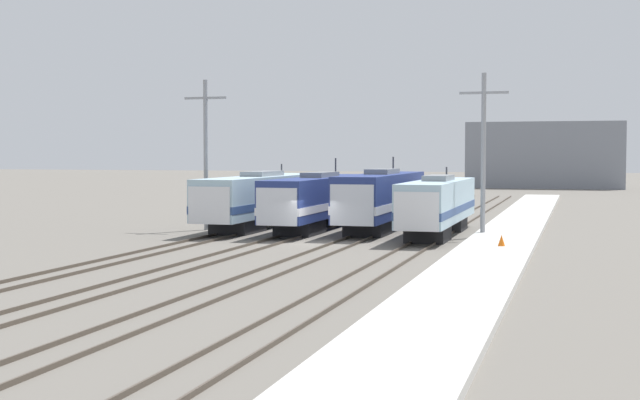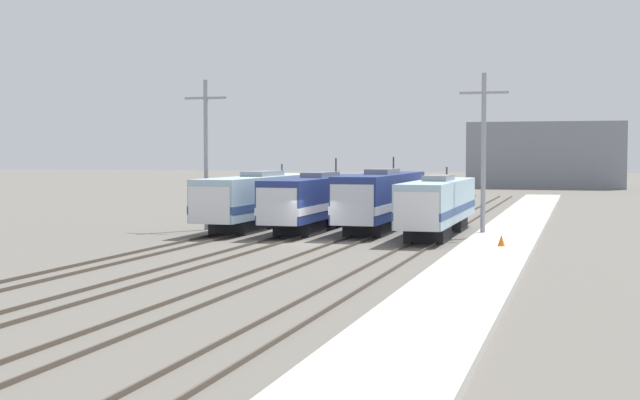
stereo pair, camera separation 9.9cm
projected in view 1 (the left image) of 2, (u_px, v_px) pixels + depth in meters
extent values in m
plane|color=#666059|center=(310.00, 243.00, 52.93)|extent=(400.00, 400.00, 0.00)
cube|color=#4C4238|center=(197.00, 238.00, 54.97)|extent=(0.07, 120.00, 0.15)
cube|color=#4C4238|center=(219.00, 239.00, 54.57)|extent=(0.07, 120.00, 0.15)
cube|color=#4C4238|center=(264.00, 240.00, 53.74)|extent=(0.07, 120.00, 0.15)
cube|color=#4C4238|center=(287.00, 241.00, 53.34)|extent=(0.07, 120.00, 0.15)
cube|color=#4C4238|center=(334.00, 242.00, 52.51)|extent=(0.07, 120.00, 0.15)
cube|color=#4C4238|center=(358.00, 243.00, 52.10)|extent=(0.07, 120.00, 0.15)
cube|color=#4C4238|center=(407.00, 245.00, 51.28)|extent=(0.07, 120.00, 0.15)
cube|color=#4C4238|center=(432.00, 245.00, 50.87)|extent=(0.07, 120.00, 0.15)
cube|color=#232326|center=(238.00, 226.00, 59.60)|extent=(2.56, 4.23, 0.95)
cube|color=#232326|center=(284.00, 216.00, 68.80)|extent=(2.56, 4.23, 0.95)
cube|color=#9EBCCC|center=(263.00, 195.00, 64.10)|extent=(3.01, 19.21, 2.74)
cube|color=navy|center=(263.00, 203.00, 64.13)|extent=(3.05, 19.25, 0.49)
cube|color=silver|center=(215.00, 205.00, 55.82)|extent=(2.77, 2.10, 2.33)
cube|color=black|center=(209.00, 197.00, 54.87)|extent=(2.35, 0.08, 0.65)
cube|color=gray|center=(263.00, 174.00, 64.02)|extent=(1.65, 4.80, 0.35)
cylinder|color=#38383D|center=(282.00, 169.00, 68.06)|extent=(0.12, 0.12, 0.82)
cube|color=black|center=(300.00, 227.00, 58.28)|extent=(2.40, 4.11, 0.95)
cube|color=black|center=(338.00, 217.00, 67.22)|extent=(2.40, 4.11, 0.95)
cube|color=navy|center=(320.00, 196.00, 62.65)|extent=(2.82, 18.67, 2.70)
cube|color=silver|center=(320.00, 204.00, 62.68)|extent=(2.86, 18.71, 0.49)
cube|color=silver|center=(282.00, 206.00, 54.60)|extent=(2.60, 2.04, 2.30)
cube|color=black|center=(277.00, 198.00, 53.67)|extent=(2.21, 0.08, 0.64)
cube|color=slate|center=(320.00, 175.00, 62.57)|extent=(1.55, 4.67, 0.35)
cylinder|color=#38383D|center=(336.00, 167.00, 66.48)|extent=(0.12, 0.12, 1.31)
cube|color=black|center=(368.00, 228.00, 57.79)|extent=(2.50, 3.74, 0.95)
cube|color=black|center=(394.00, 219.00, 65.92)|extent=(2.50, 3.74, 0.95)
cube|color=navy|center=(382.00, 195.00, 61.75)|extent=(2.94, 16.98, 2.95)
cube|color=silver|center=(382.00, 204.00, 61.78)|extent=(2.98, 17.02, 0.53)
cube|color=silver|center=(356.00, 204.00, 54.69)|extent=(2.71, 2.42, 2.50)
cube|color=black|center=(352.00, 196.00, 53.58)|extent=(2.30, 0.08, 0.70)
cube|color=slate|center=(382.00, 171.00, 61.67)|extent=(1.62, 4.25, 0.35)
cylinder|color=#38383D|center=(393.00, 165.00, 65.22)|extent=(0.12, 0.12, 1.17)
cube|color=#232326|center=(428.00, 234.00, 53.85)|extent=(2.37, 3.54, 0.95)
cube|color=#232326|center=(447.00, 223.00, 61.57)|extent=(2.37, 3.54, 0.95)
cube|color=#9EBCCC|center=(438.00, 201.00, 57.61)|extent=(2.79, 16.11, 2.61)
cube|color=navy|center=(438.00, 209.00, 57.64)|extent=(2.83, 16.15, 0.47)
cube|color=silver|center=(420.00, 210.00, 50.94)|extent=(2.57, 2.36, 2.22)
cube|color=black|center=(416.00, 203.00, 49.86)|extent=(2.18, 0.08, 0.62)
cube|color=gray|center=(439.00, 178.00, 57.53)|extent=(1.54, 4.03, 0.35)
cylinder|color=#38383D|center=(447.00, 173.00, 60.92)|extent=(0.12, 0.12, 0.83)
cylinder|color=gray|center=(206.00, 155.00, 61.62)|extent=(0.30, 0.30, 10.39)
cube|color=gray|center=(205.00, 98.00, 61.41)|extent=(3.08, 0.16, 0.16)
cylinder|color=gray|center=(483.00, 155.00, 56.27)|extent=(0.30, 0.30, 10.39)
cube|color=gray|center=(484.00, 93.00, 56.06)|extent=(3.08, 0.16, 0.16)
cube|color=beige|center=(498.00, 246.00, 49.82)|extent=(4.00, 120.00, 0.31)
cone|color=orange|center=(501.00, 240.00, 48.18)|extent=(0.40, 0.40, 0.62)
cube|color=gray|center=(545.00, 155.00, 136.40)|extent=(23.22, 9.51, 10.03)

